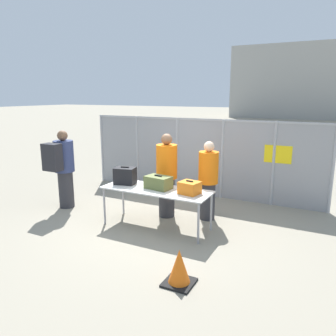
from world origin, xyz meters
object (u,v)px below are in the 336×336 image
Objects in this scene: suitcase_orange at (190,188)px; utility_trailer at (250,167)px; traffic_cone at (179,268)px; traveler_hooded at (62,166)px; suitcase_olive at (158,182)px; security_worker_near at (167,174)px; inspection_table at (156,192)px; suitcase_black at (125,176)px; security_worker_far at (208,180)px.

suitcase_orange reaches higher than utility_trailer.
traveler_hooded is at bearing 155.96° from traffic_cone.
traveler_hooded reaches higher than suitcase_olive.
traveler_hooded reaches higher than traffic_cone.
suitcase_orange is 0.22× the size of security_worker_near.
security_worker_near is at bearing 98.80° from inspection_table.
suitcase_olive is 2.12m from traffic_cone.
suitcase_orange is (1.42, -0.03, -0.05)m from suitcase_black.
inspection_table is 4.64× the size of suitcase_black.
suitcase_black is 1.18× the size of suitcase_orange.
security_worker_far reaches higher than utility_trailer.
traffic_cone is at bearing -39.67° from suitcase_black.
suitcase_orange reaches higher than traffic_cone.
security_worker_far is (3.12, 0.82, -0.13)m from traveler_hooded.
security_worker_far reaches higher than suitcase_olive.
suitcase_olive is 1.08m from security_worker_far.
security_worker_near is 3.49× the size of traffic_cone.
suitcase_orange is 3.08m from traveler_hooded.
suitcase_orange is 4.34m from utility_trailer.
traveler_hooded is (-1.66, -0.01, 0.03)m from suitcase_black.
traveler_hooded is 0.43× the size of utility_trailer.
security_worker_near reaches higher than security_worker_far.
suitcase_black is 0.87× the size of suitcase_olive.
security_worker_near is at bearing -5.84° from security_worker_far.
suitcase_orange is at bearing -1.34° from suitcase_black.
suitcase_black reaches higher than suitcase_olive.
inspection_table is 1.13m from security_worker_far.
traveler_hooded is at bearing -126.62° from utility_trailer.
traffic_cone is (1.32, -2.20, -0.67)m from security_worker_near.
utility_trailer is (1.52, 4.28, -0.52)m from suitcase_black.
traffic_cone is at bearing 79.64° from security_worker_far.
security_worker_near reaches higher than utility_trailer.
utility_trailer is 8.12× the size of traffic_cone.
security_worker_near is (-0.78, 0.61, 0.02)m from suitcase_orange.
suitcase_black is at bearing 179.96° from suitcase_olive.
utility_trailer is at bearing 47.03° from traveler_hooded.
suitcase_olive is 0.30× the size of traveler_hooded.
utility_trailer is at bearing 70.42° from suitcase_black.
security_worker_far is 2.56m from traffic_cone.
suitcase_black is 0.26× the size of security_worker_near.
suitcase_olive is 0.59m from security_worker_near.
utility_trailer is at bearing -91.95° from security_worker_near.
suitcase_olive is at bearing -6.18° from traveler_hooded.
security_worker_far is at bearing 86.95° from suitcase_orange.
suitcase_olive is at bearing 62.07° from inspection_table.
suitcase_olive is 1.34× the size of suitcase_orange.
traveler_hooded reaches higher than suitcase_orange.
suitcase_black is at bearing 176.76° from inspection_table.
suitcase_orange is 1.80m from traffic_cone.
traffic_cone is (0.54, -1.59, -0.65)m from suitcase_orange.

